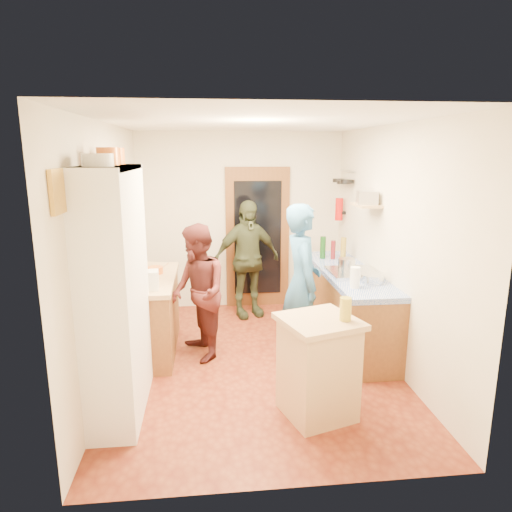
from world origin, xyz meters
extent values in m
cube|color=brown|center=(0.00, 0.00, -0.01)|extent=(3.00, 4.00, 0.02)
cube|color=silver|center=(0.00, 0.00, 2.61)|extent=(3.00, 4.00, 0.02)
cube|color=beige|center=(0.00, 2.01, 1.30)|extent=(3.00, 0.02, 2.60)
cube|color=beige|center=(0.00, -2.01, 1.30)|extent=(3.00, 0.02, 2.60)
cube|color=beige|center=(-1.51, 0.00, 1.30)|extent=(0.02, 4.00, 2.60)
cube|color=beige|center=(1.51, 0.00, 1.30)|extent=(0.02, 4.00, 2.60)
cube|color=brown|center=(0.25, 1.97, 1.05)|extent=(0.95, 0.06, 2.10)
cube|color=black|center=(0.25, 1.94, 1.05)|extent=(0.70, 0.02, 1.70)
cube|color=white|center=(-1.30, -0.80, 1.10)|extent=(0.40, 1.20, 2.20)
cube|color=white|center=(-1.30, -0.80, 2.18)|extent=(0.40, 1.14, 0.04)
cylinder|color=white|center=(-1.30, -1.12, 2.25)|extent=(0.23, 0.23, 0.10)
cylinder|color=orange|center=(-1.30, -0.75, 2.27)|extent=(0.18, 0.18, 0.15)
cylinder|color=orange|center=(-1.30, -0.42, 2.27)|extent=(0.16, 0.16, 0.14)
cube|color=brown|center=(-1.20, 0.45, 0.42)|extent=(0.60, 1.40, 0.85)
cube|color=tan|center=(-1.20, 0.45, 0.88)|extent=(0.64, 1.44, 0.05)
cube|color=white|center=(-1.15, -0.04, 1.00)|extent=(0.28, 0.19, 0.20)
cylinder|color=white|center=(-1.25, 0.23, 0.99)|extent=(0.19, 0.19, 0.18)
cylinder|color=orange|center=(-1.12, 0.61, 0.94)|extent=(0.22, 0.22, 0.08)
cube|color=tan|center=(-1.18, 0.99, 0.91)|extent=(0.35, 0.29, 0.02)
cube|color=brown|center=(1.20, 0.50, 0.42)|extent=(0.60, 2.20, 0.84)
cube|color=#0D35AF|center=(1.20, 0.50, 0.87)|extent=(0.62, 2.22, 0.06)
cube|color=silver|center=(1.20, 0.32, 0.92)|extent=(0.55, 0.58, 0.04)
cylinder|color=silver|center=(1.15, 0.42, 1.00)|extent=(0.20, 0.20, 0.13)
cylinder|color=#143F14|center=(1.05, 1.17, 1.05)|extent=(0.09, 0.09, 0.30)
cylinder|color=#591419|center=(1.18, 1.12, 1.03)|extent=(0.08, 0.08, 0.25)
cylinder|color=olive|center=(1.31, 1.09, 1.05)|extent=(0.08, 0.08, 0.30)
cylinder|color=white|center=(1.05, -0.21, 1.01)|extent=(0.11, 0.11, 0.22)
cylinder|color=silver|center=(1.30, -0.05, 0.95)|extent=(0.28, 0.28, 0.10)
cube|color=tan|center=(0.45, -1.10, 0.43)|extent=(0.69, 0.69, 0.86)
cube|color=tan|center=(0.45, -1.10, 0.89)|extent=(0.78, 0.78, 0.05)
cube|color=white|center=(0.38, -1.07, 0.90)|extent=(0.42, 0.37, 0.02)
cylinder|color=#AD9E2D|center=(0.66, -1.16, 1.01)|extent=(0.13, 0.13, 0.20)
cylinder|color=silver|center=(1.46, 1.52, 2.05)|extent=(0.02, 0.65, 0.02)
cylinder|color=black|center=(1.40, 1.35, 1.92)|extent=(0.18, 0.18, 0.05)
cylinder|color=black|center=(1.40, 1.55, 1.90)|extent=(0.16, 0.16, 0.05)
cylinder|color=black|center=(1.40, 1.75, 1.91)|extent=(0.17, 0.17, 0.05)
cube|color=tan|center=(1.37, 0.45, 1.70)|extent=(0.26, 0.42, 0.03)
cube|color=silver|center=(1.37, 0.45, 1.79)|extent=(0.28, 0.34, 0.15)
cube|color=black|center=(1.47, 1.70, 1.45)|extent=(0.06, 0.10, 0.04)
cylinder|color=red|center=(1.41, 1.70, 1.50)|extent=(0.11, 0.11, 0.32)
cube|color=gold|center=(-1.48, -1.55, 2.05)|extent=(0.03, 0.25, 0.30)
imported|color=#2F6395|center=(0.58, 0.07, 0.88)|extent=(0.44, 0.66, 1.77)
imported|color=#471B1A|center=(-0.60, 0.24, 0.77)|extent=(0.78, 0.89, 1.54)
imported|color=#313722|center=(0.06, 1.51, 0.83)|extent=(1.05, 0.69, 1.67)
camera|label=1|loc=(-0.49, -4.72, 2.31)|focal=32.00mm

